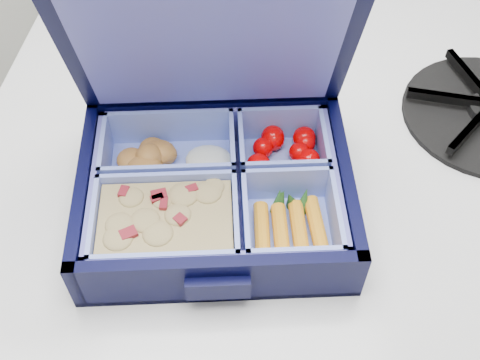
# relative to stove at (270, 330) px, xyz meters

# --- Properties ---
(stove) EXTENTS (0.62, 0.62, 0.93)m
(stove) POSITION_rel_stove_xyz_m (0.00, 0.00, 0.00)
(stove) COLOR silver
(stove) RESTS_ON floor
(bento_box) EXTENTS (0.26, 0.21, 0.06)m
(bento_box) POSITION_rel_stove_xyz_m (-0.06, -0.10, 0.49)
(bento_box) COLOR black
(bento_box) RESTS_ON stove
(fork) EXTENTS (0.11, 0.18, 0.01)m
(fork) POSITION_rel_stove_xyz_m (-0.04, 0.06, 0.47)
(fork) COLOR #9FA0AC
(fork) RESTS_ON stove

